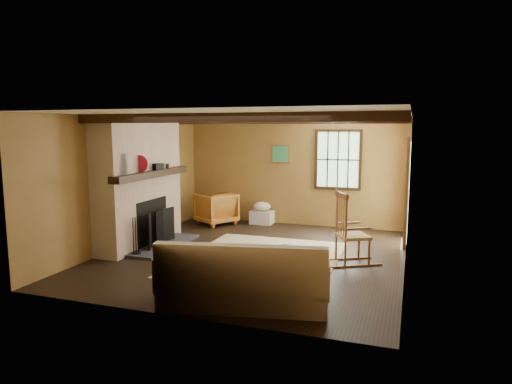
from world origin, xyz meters
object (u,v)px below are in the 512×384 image
at_px(rocking_chair, 350,233).
at_px(sofa, 245,281).
at_px(armchair, 216,208).
at_px(fireplace, 141,187).
at_px(laundry_basket, 262,217).

relative_size(rocking_chair, sofa, 0.53).
bearing_deg(armchair, sofa, 60.53).
height_order(rocking_chair, sofa, rocking_chair).
height_order(rocking_chair, armchair, rocking_chair).
bearing_deg(fireplace, sofa, -36.77).
distance_m(rocking_chair, sofa, 2.41).
bearing_deg(rocking_chair, sofa, 125.46).
relative_size(fireplace, armchair, 3.01).
height_order(rocking_chair, laundry_basket, rocking_chair).
relative_size(fireplace, sofa, 1.08).
bearing_deg(laundry_basket, sofa, -74.28).
distance_m(sofa, armchair, 4.88).
bearing_deg(armchair, rocking_chair, 89.71).
xyz_separation_m(fireplace, armchair, (0.56, 2.17, -0.74)).
relative_size(fireplace, rocking_chair, 2.03).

